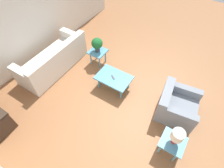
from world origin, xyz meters
TOP-DOWN VIEW (x-y plane):
  - ground_plane at (0.00, 0.00)m, footprint 14.00×14.00m
  - wall_right at (3.06, 0.00)m, footprint 0.12×7.20m
  - sofa at (2.19, 0.28)m, footprint 0.89×2.16m
  - armchair at (-1.40, -0.15)m, footprint 0.99×1.01m
  - coffee_table at (0.29, -0.03)m, footprint 0.91×0.62m
  - side_table_plant at (1.23, -0.62)m, footprint 0.48×0.48m
  - side_table_lamp at (-1.64, 0.82)m, footprint 0.48×0.48m
  - potted_plant at (1.23, -0.62)m, footprint 0.32×0.32m
  - table_lamp at (-1.64, 0.82)m, footprint 0.24×0.24m
  - remote_control at (0.30, -0.02)m, footprint 0.16×0.12m

SIDE VIEW (x-z plane):
  - ground_plane at x=0.00m, z-range 0.00..0.00m
  - armchair at x=-1.40m, z-range -0.07..0.66m
  - sofa at x=2.19m, z-range -0.11..0.73m
  - coffee_table at x=0.29m, z-range 0.16..0.58m
  - side_table_plant at x=1.23m, z-range 0.16..0.62m
  - side_table_lamp at x=-1.64m, z-range 0.16..0.62m
  - remote_control at x=0.30m, z-range 0.42..0.44m
  - potted_plant at x=1.23m, z-range 0.51..0.96m
  - table_lamp at x=-1.64m, z-range 0.54..0.95m
  - wall_right at x=3.06m, z-range 0.00..2.70m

